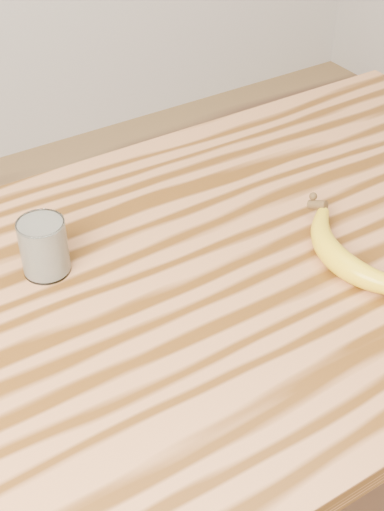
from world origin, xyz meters
TOP-DOWN VIEW (x-y plane):
  - table at (0.00, 0.00)m, footprint 1.20×0.80m
  - smoothie_glass at (-0.34, 0.14)m, footprint 0.07×0.07m
  - banana at (0.04, -0.10)m, footprint 0.14×0.34m

SIDE VIEW (x-z plane):
  - table at x=0.00m, z-range 0.32..1.22m
  - banana at x=0.04m, z-range 0.90..0.94m
  - smoothie_glass at x=-0.34m, z-range 0.90..0.99m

